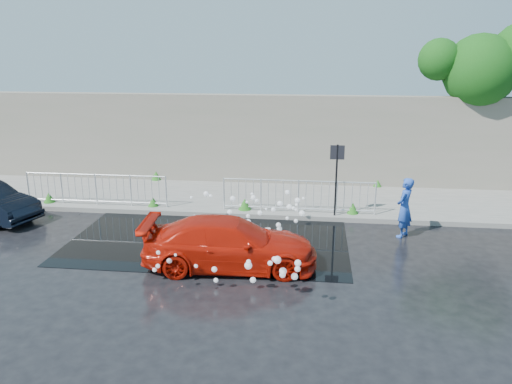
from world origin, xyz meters
The scene contains 13 objects.
ground centered at (0.00, 0.00, 0.00)m, with size 90.00×90.00×0.00m, color black.
pavement centered at (0.00, 5.00, 0.07)m, with size 30.00×4.00×0.15m, color #5C5C58.
curb centered at (0.00, 3.00, 0.08)m, with size 30.00×0.25×0.16m, color #5C5C58.
retaining_wall centered at (0.00, 7.20, 1.90)m, with size 30.00×0.60×3.50m, color #6D6A5B.
puddle centered at (0.50, 1.00, 0.01)m, with size 8.00×5.00×0.01m, color black.
sign_post centered at (4.20, 3.10, 1.72)m, with size 0.45×0.06×2.50m.
tree centered at (9.89, 7.41, 4.82)m, with size 4.98×2.72×6.40m.
railing_left centered at (-4.00, 3.35, 0.74)m, with size 5.05×0.05×1.10m.
railing_right centered at (3.00, 3.35, 0.74)m, with size 5.05×0.05×1.10m.
weeds centered at (-0.24, 4.43, 0.32)m, with size 12.17×3.93×0.37m.
water_spray centered at (1.81, 0.18, 0.70)m, with size 3.69×5.44×1.09m.
red_car centered at (1.42, -0.89, 0.64)m, with size 1.79×4.41×1.28m, color #B01407.
person centered at (6.16, 1.84, 0.90)m, with size 0.66×0.43×1.80m, color #2249AE.
Camera 1 is at (3.46, -12.51, 5.40)m, focal length 35.00 mm.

